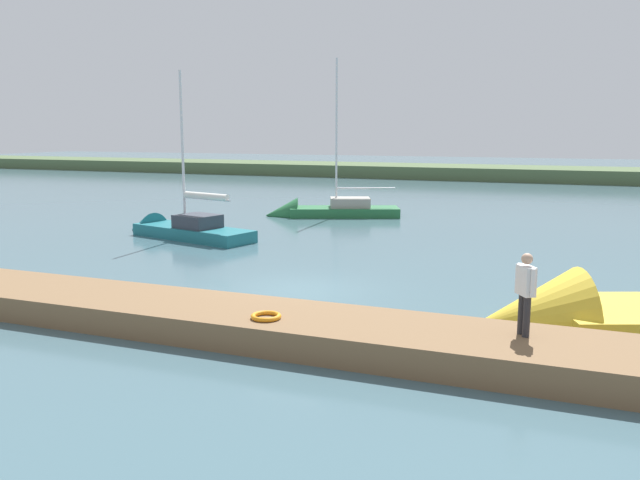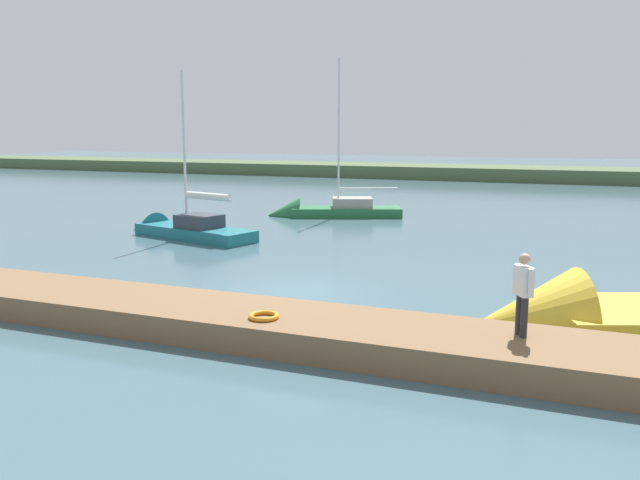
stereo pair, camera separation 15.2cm
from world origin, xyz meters
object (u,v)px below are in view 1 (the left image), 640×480
Objects in this scene: sailboat_far_right at (177,233)px; person_on_dock at (525,289)px; sailboat_near_dock at (322,214)px; life_ring_buoy at (266,316)px.

person_on_dock is (-15.37, 10.98, 1.43)m from sailboat_far_right.
sailboat_near_dock is at bearing -97.04° from sailboat_far_right.
sailboat_near_dock is (6.63, -20.43, -0.53)m from life_ring_buoy.
life_ring_buoy is at bearing 145.81° from sailboat_far_right.
sailboat_near_dock is 9.31m from sailboat_far_right.
sailboat_near_dock is 5.63× the size of person_on_dock.
sailboat_far_right is (10.15, -11.80, -0.53)m from life_ring_buoy.
sailboat_far_right reaches higher than life_ring_buoy.
sailboat_near_dock reaches higher than sailboat_far_right.
sailboat_far_right is 4.83× the size of person_on_dock.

